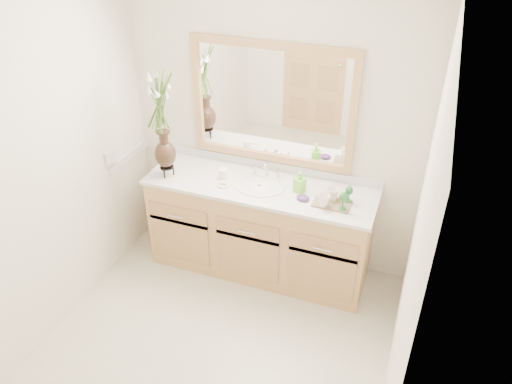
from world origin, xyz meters
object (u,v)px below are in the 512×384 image
at_px(tumbler, 223,174).
at_px(tray, 332,203).
at_px(soap_bottle, 300,183).
at_px(flower_vase, 161,112).

bearing_deg(tumbler, tray, -4.16).
distance_m(tumbler, soap_bottle, 0.63).
height_order(flower_vase, tray, flower_vase).
bearing_deg(tray, tumbler, 177.89).
bearing_deg(flower_vase, tray, 2.19).
bearing_deg(soap_bottle, tray, 2.26).
relative_size(flower_vase, tray, 2.99).
relative_size(tumbler, soap_bottle, 0.57).
xyz_separation_m(tumbler, soap_bottle, (0.63, 0.02, 0.03)).
distance_m(soap_bottle, tray, 0.30).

